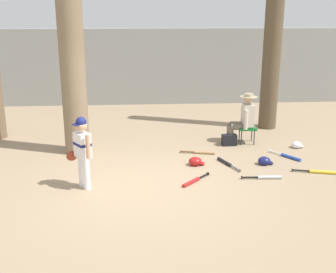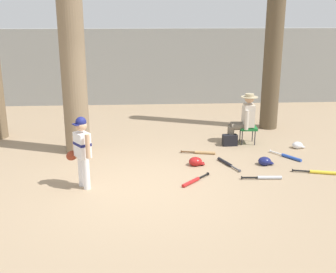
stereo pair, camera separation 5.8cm
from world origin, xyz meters
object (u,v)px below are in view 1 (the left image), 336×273
(folding_stool, at_px, (247,128))
(handbag_beside_stool, at_px, (229,140))
(bat_aluminum_silver, at_px, (266,177))
(batting_helmet_navy, at_px, (264,161))
(bat_wood_tan, at_px, (202,152))
(tree_near_player, at_px, (71,37))
(young_ballplayer, at_px, (82,148))
(batting_helmet_red, at_px, (195,161))
(seated_spectator, at_px, (244,117))
(bat_blue_youth, at_px, (288,157))
(batting_helmet_white, at_px, (297,145))
(bat_red_barrel, at_px, (193,181))
(bat_black_composite, at_px, (226,163))
(bat_yellow_trainer, at_px, (319,172))
(tree_behind_spectator, at_px, (273,30))

(folding_stool, bearing_deg, handbag_beside_stool, -161.92)
(bat_aluminum_silver, xyz_separation_m, batting_helmet_navy, (0.18, 0.76, 0.04))
(bat_wood_tan, bearing_deg, folding_stool, 31.26)
(tree_near_player, distance_m, young_ballplayer, 2.71)
(batting_helmet_navy, xyz_separation_m, batting_helmet_red, (-1.43, 0.06, 0.00))
(seated_spectator, relative_size, bat_blue_youth, 1.72)
(batting_helmet_navy, distance_m, batting_helmet_white, 1.47)
(bat_red_barrel, relative_size, bat_black_composite, 0.80)
(bat_yellow_trainer, relative_size, batting_helmet_white, 2.87)
(batting_helmet_navy, bearing_deg, bat_yellow_trainer, -31.02)
(young_ballplayer, xyz_separation_m, bat_blue_youth, (4.20, 1.27, -0.71))
(batting_helmet_red, bearing_deg, tree_near_player, 157.52)
(tree_behind_spectator, distance_m, bat_wood_tan, 3.88)
(tree_behind_spectator, distance_m, seated_spectator, 2.55)
(handbag_beside_stool, distance_m, bat_black_composite, 1.31)
(bat_red_barrel, relative_size, batting_helmet_navy, 1.96)
(folding_stool, relative_size, handbag_beside_stool, 1.25)
(tree_behind_spectator, height_order, batting_helmet_navy, tree_behind_spectator)
(bat_red_barrel, xyz_separation_m, batting_helmet_navy, (1.59, 0.85, 0.04))
(bat_wood_tan, height_order, batting_helmet_white, batting_helmet_white)
(bat_wood_tan, height_order, batting_helmet_navy, batting_helmet_navy)
(young_ballplayer, relative_size, handbag_beside_stool, 3.84)
(bat_black_composite, relative_size, batting_helmet_white, 2.70)
(bat_red_barrel, height_order, batting_helmet_navy, batting_helmet_navy)
(bat_wood_tan, bearing_deg, young_ballplayer, -144.89)
(handbag_beside_stool, height_order, bat_blue_youth, handbag_beside_stool)
(bat_aluminum_silver, bearing_deg, young_ballplayer, -177.38)
(bat_black_composite, bearing_deg, handbag_beside_stool, 75.47)
(bat_blue_youth, bearing_deg, bat_wood_tan, 167.59)
(tree_near_player, xyz_separation_m, handbag_beside_stool, (3.49, 0.22, -2.39))
(bat_yellow_trainer, xyz_separation_m, batting_helmet_white, (0.13, 1.58, 0.04))
(bat_red_barrel, bearing_deg, batting_helmet_navy, 28.28)
(handbag_beside_stool, distance_m, batting_helmet_white, 1.55)
(bat_wood_tan, bearing_deg, bat_red_barrel, -103.90)
(tree_near_player, bearing_deg, handbag_beside_stool, 3.68)
(tree_near_player, bearing_deg, bat_aluminum_silver, -26.35)
(young_ballplayer, relative_size, bat_blue_youth, 1.87)
(bat_black_composite, relative_size, batting_helmet_red, 2.37)
(folding_stool, height_order, batting_helmet_red, folding_stool)
(young_ballplayer, bearing_deg, batting_helmet_red, 24.49)
(seated_spectator, distance_m, bat_yellow_trainer, 2.36)
(bat_yellow_trainer, bearing_deg, batting_helmet_navy, 148.98)
(tree_near_player, relative_size, tree_behind_spectator, 0.99)
(tree_near_player, relative_size, bat_aluminum_silver, 7.49)
(bat_yellow_trainer, bearing_deg, folding_stool, 114.68)
(seated_spectator, xyz_separation_m, batting_helmet_red, (-1.32, -1.42, -0.56))
(batting_helmet_navy, bearing_deg, handbag_beside_stool, 109.06)
(bat_red_barrel, xyz_separation_m, bat_blue_youth, (2.22, 1.21, 0.00))
(bat_wood_tan, height_order, batting_helmet_red, batting_helmet_red)
(young_ballplayer, height_order, batting_helmet_white, young_ballplayer)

